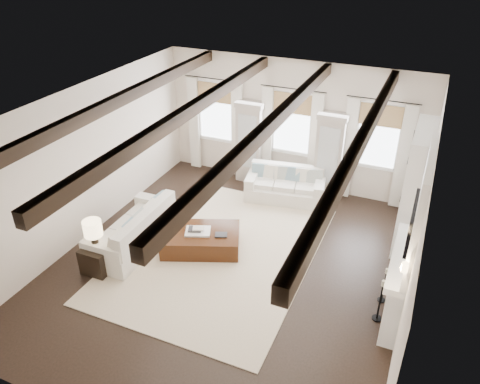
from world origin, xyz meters
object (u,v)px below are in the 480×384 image
at_px(ottoman, 201,240).
at_px(sofa_left, 135,232).
at_px(sofa_back, 286,186).
at_px(side_table_front, 98,259).
at_px(side_table_back, 244,166).

bearing_deg(ottoman, sofa_left, 178.89).
bearing_deg(sofa_back, ottoman, -109.26).
xyz_separation_m(ottoman, side_table_front, (-1.48, -1.41, 0.06)).
bearing_deg(ottoman, side_table_front, -158.52).
height_order(sofa_left, ottoman, sofa_left).
distance_m(sofa_back, ottoman, 2.82).
bearing_deg(side_table_back, ottoman, -82.35).
height_order(side_table_front, side_table_back, side_table_back).
relative_size(sofa_back, ottoman, 1.27).
xyz_separation_m(sofa_back, side_table_front, (-2.41, -4.07, -0.06)).
bearing_deg(side_table_front, side_table_back, 77.80).
height_order(sofa_left, side_table_front, sofa_left).
relative_size(sofa_left, side_table_front, 3.97).
xyz_separation_m(side_table_front, side_table_back, (1.03, 4.77, 0.02)).
bearing_deg(sofa_back, side_table_front, -120.65).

